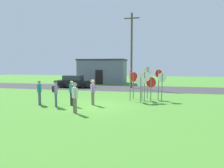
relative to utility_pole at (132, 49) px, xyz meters
The scene contains 19 objects.
ground_plane 12.24m from the utility_pole, 95.78° to the right, with size 80.00×80.00×0.00m, color #47842D.
street_asphalt 4.83m from the utility_pole, 152.50° to the right, with size 60.00×6.40×0.01m, color #38383A.
building_background 8.21m from the utility_pole, 132.18° to the left, with size 7.24×4.15×3.71m.
utility_pole is the anchor object (origin of this frame).
parked_car_on_street 8.09m from the utility_pole, behind, with size 4.35×2.12×1.51m.
stop_sign_tallest 9.14m from the utility_pole, 77.61° to the right, with size 0.14×0.81×2.14m.
stop_sign_far_back 9.47m from the utility_pole, 83.81° to the right, with size 0.17×0.79×2.51m.
stop_sign_nearest 8.79m from the utility_pole, 82.07° to the right, with size 0.74×0.37×2.21m.
stop_sign_low_front 10.23m from the utility_pole, 79.23° to the right, with size 0.66×0.30×1.95m.
stop_sign_rear_left 9.88m from the utility_pole, 74.17° to the right, with size 0.79×0.35×1.88m.
stop_sign_leaning_right 8.44m from the utility_pole, 73.63° to the right, with size 0.70×0.27×2.63m.
stop_sign_center_cluster 9.76m from the utility_pole, 68.72° to the right, with size 0.65×0.38×2.18m.
stop_sign_leaning_left 9.26m from the utility_pole, 69.27° to the right, with size 0.55×0.39×2.42m.
stop_sign_rear_right 9.80m from the utility_pole, 77.20° to the right, with size 0.82×0.15×2.30m.
person_with_sunhat 14.19m from the utility_pole, 96.66° to the right, with size 0.43×0.43×1.74m.
person_near_signs 13.37m from the utility_pole, 112.62° to the right, with size 0.34×0.54×1.69m.
person_in_teal 13.24m from the utility_pole, 106.11° to the right, with size 0.46×0.50×1.74m.
person_holding_notes 12.52m from the utility_pole, 102.70° to the right, with size 0.45×0.41×1.69m.
person_on_left 11.79m from the utility_pole, 96.82° to the right, with size 0.39×0.48×1.74m.
Camera 1 is at (3.94, -12.57, 2.68)m, focal length 31.42 mm.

